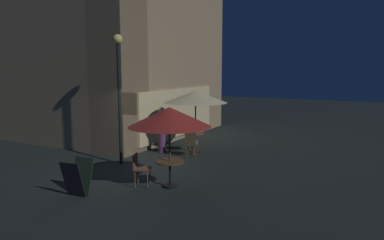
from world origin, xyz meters
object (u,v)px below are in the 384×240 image
Objects in this scene: cafe_table_0 at (196,139)px; patron_seated_0 at (192,137)px; street_lamp_near_corner at (119,76)px; patio_umbrella_0 at (196,97)px; cafe_table_1 at (170,168)px; cafe_chair_0 at (191,142)px; patron_standing_1 at (162,129)px; patio_umbrella_1 at (169,117)px; cafe_chair_1 at (139,166)px; menu_sandwich_board at (78,178)px.

cafe_table_0 is 0.71m from patron_seated_0.
street_lamp_near_corner is 3.14m from patio_umbrella_0.
cafe_table_1 is at bearing -114.15° from street_lamp_near_corner.
cafe_chair_0 is 1.40m from patron_standing_1.
patio_umbrella_1 reaches higher than cafe_chair_0.
cafe_chair_1 is at bearing -172.86° from patio_umbrella_0.
menu_sandwich_board is 1.63m from cafe_chair_1.
cafe_table_1 is at bearing -0.00° from cafe_chair_1.
cafe_table_0 is 0.43× the size of patron_standing_1.
cafe_table_1 is at bearing -177.48° from cafe_chair_0.
cafe_table_0 is 0.34× the size of patio_umbrella_1.
patron_standing_1 is (2.07, -0.29, -2.05)m from street_lamp_near_corner.
cafe_table_1 is 0.61× the size of patron_seated_0.
patron_seated_0 is at bearing 71.92° from cafe_chair_1.
patio_umbrella_1 reaches higher than patron_seated_0.
patio_umbrella_1 reaches higher than cafe_table_1.
cafe_chair_0 is at bearing 71.47° from cafe_chair_1.
cafe_chair_0 reaches higher than menu_sandwich_board.
patron_seated_0 reaches higher than cafe_table_0.
patio_umbrella_0 is 2.67× the size of cafe_chair_1.
patron_seated_0 reaches higher than menu_sandwich_board.
cafe_chair_0 is (-0.79, -0.23, 0.04)m from cafe_table_0.
cafe_table_1 is (1.68, -1.68, 0.07)m from menu_sandwich_board.
cafe_table_0 is 4.28m from cafe_chair_1.
patron_standing_1 is at bearing 36.39° from cafe_table_1.
street_lamp_near_corner reaches higher than patio_umbrella_0.
patio_umbrella_1 is at bearing -161.55° from cafe_table_0.
cafe_chair_1 is (-1.55, -1.94, -2.38)m from street_lamp_near_corner.
patron_standing_1 is at bearing 119.04° from patio_umbrella_0.
patron_standing_1 reaches higher than cafe_table_0.
cafe_chair_1 is 0.70× the size of patron_seated_0.
street_lamp_near_corner is 3.89m from cafe_table_0.
cafe_chair_0 is 0.54× the size of patron_standing_1.
patio_umbrella_0 is 1.56m from patron_seated_0.
menu_sandwich_board is 0.72× the size of patron_seated_0.
patron_seated_0 is at bearing 18.85° from cafe_table_1.
cafe_table_1 is 0.33× the size of patio_umbrella_0.
cafe_chair_1 reaches higher than cafe_table_0.
street_lamp_near_corner reaches higher than cafe_table_1.
patron_seated_0 is (3.59, 0.34, 0.17)m from cafe_chair_1.
patio_umbrella_0 reaches higher than patio_umbrella_1.
menu_sandwich_board is 2.38m from cafe_table_1.
cafe_chair_1 is 3.61m from patron_seated_0.
menu_sandwich_board is 0.97× the size of cafe_chair_0.
patron_standing_1 is (3.29, 2.42, 0.35)m from cafe_table_1.
menu_sandwich_board is at bearing -102.02° from patron_standing_1.
menu_sandwich_board is (-2.89, -1.03, -2.47)m from street_lamp_near_corner.
cafe_chair_0 is (3.12, 1.07, 0.02)m from cafe_table_1.
cafe_chair_0 is 0.22m from patron_seated_0.
cafe_table_1 is at bearing -161.55° from patio_umbrella_0.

